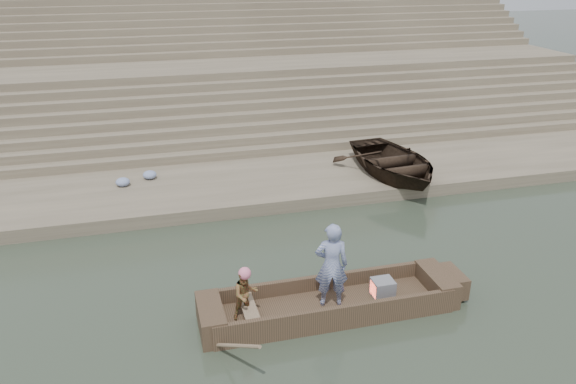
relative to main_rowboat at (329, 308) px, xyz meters
name	(u,v)px	position (x,y,z in m)	size (l,w,h in m)	color
ground	(356,335)	(0.27, -0.89, -0.11)	(120.00, 120.00, 0.00)	#2B3527
lower_landing	(268,183)	(0.27, 7.11, 0.09)	(32.00, 4.00, 0.40)	#82755D
mid_landing	(230,96)	(0.27, 14.61, 1.29)	(32.00, 3.00, 2.80)	#82755D
upper_landing	(208,45)	(0.27, 21.61, 2.49)	(32.00, 3.00, 5.20)	#82755D
ghat_steps	(224,79)	(0.27, 16.30, 1.69)	(32.00, 11.00, 5.20)	#82755D
main_rowboat	(329,308)	(0.00, 0.00, 0.00)	(5.00, 1.30, 0.22)	brown
rowboat_trim	(339,299)	(0.21, -0.01, 0.20)	(6.04, 2.63, 1.77)	brown
standing_man	(331,265)	(0.02, -0.01, 1.07)	(0.70, 0.46, 1.92)	navy
rowing_man	(245,294)	(-1.82, 0.00, 0.66)	(0.54, 0.42, 1.10)	#246C28
television	(382,288)	(1.22, 0.00, 0.31)	(0.46, 0.42, 0.40)	slate
beached_rowboat	(394,161)	(4.34, 6.33, 0.74)	(3.13, 4.38, 0.91)	#2D2116
cloth_bundles	(34,192)	(-6.91, 7.42, 0.42)	(7.04, 2.42, 0.26)	#3F5999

